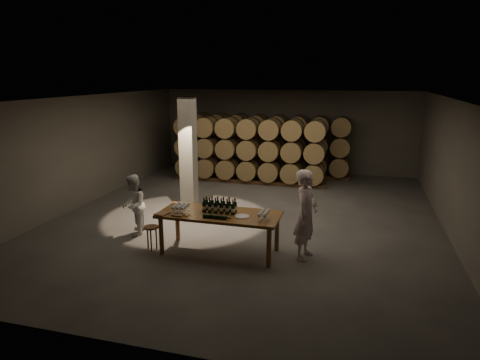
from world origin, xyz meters
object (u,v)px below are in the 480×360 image
(stool, at_px, (151,231))
(person_man, at_px, (306,214))
(bottle_cluster, at_px, (220,207))
(notebook_near, at_px, (178,215))
(tasting_table, at_px, (219,218))
(person_woman, at_px, (133,205))
(plate, at_px, (242,216))

(stool, relative_size, person_man, 0.29)
(bottle_cluster, distance_m, notebook_near, 0.90)
(tasting_table, height_order, notebook_near, notebook_near)
(notebook_near, distance_m, person_woman, 1.77)
(plate, height_order, person_man, person_man)
(stool, bearing_deg, bottle_cluster, 12.19)
(stool, distance_m, person_woman, 1.15)
(tasting_table, height_order, plate, plate)
(notebook_near, bearing_deg, bottle_cluster, 33.48)
(person_man, distance_m, person_woman, 4.16)
(plate, bearing_deg, person_woman, 168.76)
(stool, bearing_deg, notebook_near, -9.64)
(plate, xyz_separation_m, stool, (-2.03, -0.17, -0.46))
(bottle_cluster, xyz_separation_m, plate, (0.54, -0.15, -0.11))
(plate, xyz_separation_m, person_woman, (-2.86, 0.57, -0.16))
(plate, height_order, stool, plate)
(stool, bearing_deg, person_woman, 138.45)
(tasting_table, bearing_deg, notebook_near, -153.71)
(person_man, bearing_deg, plate, 116.77)
(tasting_table, bearing_deg, person_woman, 168.60)
(notebook_near, bearing_deg, plate, 16.23)
(plate, xyz_separation_m, notebook_near, (-1.32, -0.29, 0.01))
(person_woman, bearing_deg, plate, 60.02)
(bottle_cluster, distance_m, plate, 0.57)
(plate, bearing_deg, person_man, 14.84)
(stool, distance_m, person_man, 3.39)
(person_man, xyz_separation_m, person_woman, (-4.15, 0.23, -0.21))
(notebook_near, xyz_separation_m, person_man, (2.61, 0.63, 0.04))
(plate, height_order, notebook_near, notebook_near)
(person_woman, bearing_deg, stool, 29.70)
(bottle_cluster, relative_size, person_man, 0.38)
(stool, xyz_separation_m, person_man, (3.32, 0.51, 0.51))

